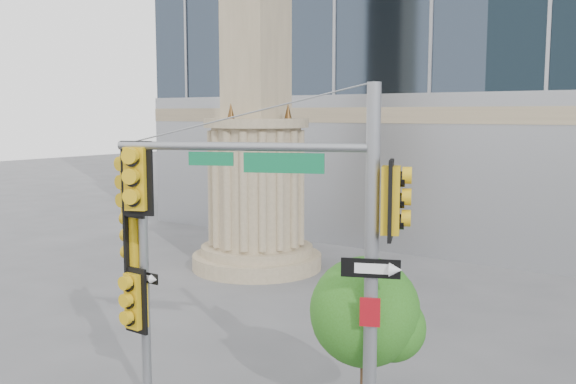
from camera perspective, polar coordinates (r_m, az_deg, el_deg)
The scene contains 4 objects.
monument at distance 21.52m, azimuth -2.85°, elevation 7.66°, with size 4.40×4.40×16.60m.
main_signal_pole at distance 9.71m, azimuth 1.38°, elevation -3.22°, with size 4.17×2.11×5.71m.
secondary_signal_pole at distance 11.71m, azimuth -13.25°, elevation -5.50°, with size 0.80×0.60×4.71m.
street_tree at distance 10.89m, azimuth 7.03°, elevation -10.91°, with size 1.87×1.83×2.92m.
Camera 1 is at (7.27, -7.94, 5.26)m, focal length 40.00 mm.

